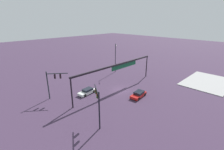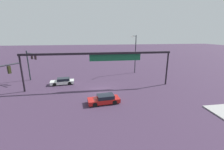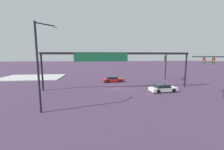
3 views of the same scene
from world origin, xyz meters
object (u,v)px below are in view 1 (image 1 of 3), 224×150
sedan_car_approaching (87,91)px  traffic_signal_near_corner (98,101)px  streetlamp_curved_arm (115,56)px  sedan_car_waiting_far (139,94)px  traffic_signal_opposite_side (53,81)px

sedan_car_approaching → traffic_signal_near_corner: bearing=55.3°
streetlamp_curved_arm → sedan_car_waiting_far: streetlamp_curved_arm is taller
sedan_car_approaching → sedan_car_waiting_far: bearing=120.5°
sedan_car_approaching → sedan_car_waiting_far: same height
sedan_car_approaching → sedan_car_waiting_far: (7.07, -9.29, 0.00)m
traffic_signal_opposite_side → streetlamp_curved_arm: size_ratio=0.68×
traffic_signal_opposite_side → streetlamp_curved_arm: streetlamp_curved_arm is taller
traffic_signal_opposite_side → sedan_car_approaching: bearing=12.4°
traffic_signal_near_corner → streetlamp_curved_arm: bearing=-20.3°
streetlamp_curved_arm → sedan_car_approaching: (-16.11, -6.39, -4.63)m
traffic_signal_near_corner → sedan_car_waiting_far: traffic_signal_near_corner is taller
streetlamp_curved_arm → traffic_signal_near_corner: bearing=-11.8°
streetlamp_curved_arm → traffic_signal_opposite_side: bearing=-41.6°
streetlamp_curved_arm → sedan_car_approaching: 17.93m
traffic_signal_near_corner → streetlamp_curved_arm: streetlamp_curved_arm is taller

